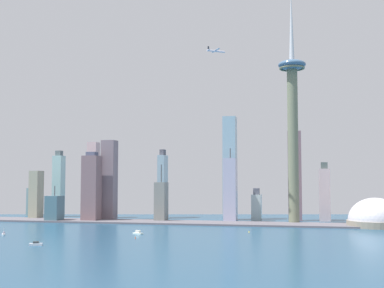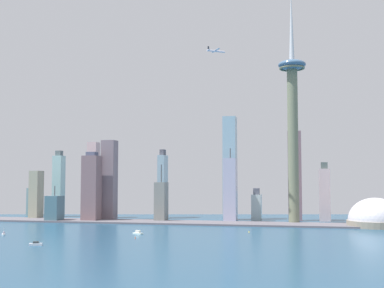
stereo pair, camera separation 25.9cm
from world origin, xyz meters
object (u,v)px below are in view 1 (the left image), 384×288
(boat_3, at_px, (4,234))
(boat_2, at_px, (138,233))
(skyscraper_4, at_px, (36,195))
(skyscraper_8, at_px, (257,206))
(skyscraper_7, at_px, (109,180))
(skyscraper_11, at_px, (230,190))
(channel_buoy_0, at_px, (249,232))
(skyscraper_12, at_px, (325,194))
(skyscraper_3, at_px, (34,201))
(skyscraper_1, at_px, (54,209))
(observation_tower, at_px, (293,110))
(boat_1, at_px, (36,244))
(skyscraper_0, at_px, (91,188))
(skyscraper_10, at_px, (230,168))
(skyscraper_6, at_px, (161,202))
(airplane, at_px, (216,51))
(skyscraper_9, at_px, (163,186))
(channel_buoy_2, at_px, (135,237))
(stadium_dome, at_px, (376,221))
(skyscraper_2, at_px, (295,176))
(skyscraper_13, at_px, (93,180))
(skyscraper_5, at_px, (59,185))

(boat_3, bearing_deg, boat_2, 63.48)
(skyscraper_4, height_order, skyscraper_8, skyscraper_4)
(skyscraper_7, height_order, skyscraper_11, skyscraper_7)
(skyscraper_4, relative_size, channel_buoy_0, 44.48)
(channel_buoy_0, bearing_deg, skyscraper_12, 63.71)
(skyscraper_3, bearing_deg, skyscraper_12, -1.44)
(skyscraper_1, bearing_deg, observation_tower, 6.59)
(skyscraper_3, xyz_separation_m, boat_1, (232.18, -399.28, -25.90))
(skyscraper_0, relative_size, skyscraper_10, 0.65)
(skyscraper_6, xyz_separation_m, airplane, (100.35, -52.96, 229.99))
(skyscraper_12, xyz_separation_m, boat_2, (-234.52, -256.80, -43.29))
(skyscraper_7, xyz_separation_m, boat_3, (-37.38, -245.89, -65.73))
(skyscraper_4, height_order, skyscraper_9, skyscraper_9)
(skyscraper_7, distance_m, skyscraper_11, 206.35)
(skyscraper_12, relative_size, channel_buoy_2, 34.68)
(skyscraper_1, distance_m, airplane, 362.17)
(skyscraper_4, relative_size, skyscraper_11, 0.70)
(airplane, bearing_deg, skyscraper_1, 143.29)
(observation_tower, bearing_deg, airplane, -151.81)
(stadium_dome, xyz_separation_m, skyscraper_11, (-215.51, 39.55, 42.30))
(skyscraper_1, height_order, skyscraper_4, skyscraper_4)
(skyscraper_1, height_order, skyscraper_11, skyscraper_11)
(skyscraper_2, xyz_separation_m, skyscraper_8, (-61.96, -19.25, -50.65))
(skyscraper_9, bearing_deg, skyscraper_13, -166.75)
(skyscraper_4, height_order, channel_buoy_2, skyscraper_4)
(skyscraper_4, bearing_deg, channel_buoy_0, -20.59)
(skyscraper_7, relative_size, skyscraper_10, 0.77)
(skyscraper_13, bearing_deg, stadium_dome, -8.48)
(skyscraper_0, bearing_deg, skyscraper_2, 14.88)
(skyscraper_3, xyz_separation_m, channel_buoy_0, (431.32, -219.25, -26.67))
(skyscraper_7, height_order, boat_2, skyscraper_7)
(skyscraper_4, bearing_deg, skyscraper_1, -36.94)
(airplane, bearing_deg, channel_buoy_0, -89.49)
(stadium_dome, distance_m, skyscraper_4, 556.57)
(skyscraper_8, bearing_deg, skyscraper_7, -171.85)
(skyscraper_12, bearing_deg, skyscraper_3, 178.56)
(boat_3, distance_m, channel_buoy_2, 169.83)
(observation_tower, xyz_separation_m, channel_buoy_2, (-173.24, -243.47, -175.72))
(skyscraper_4, distance_m, skyscraper_5, 62.59)
(skyscraper_13, xyz_separation_m, airplane, (239.24, -97.58, 194.73))
(boat_2, relative_size, airplane, 0.55)
(skyscraper_3, relative_size, boat_2, 4.04)
(skyscraper_4, xyz_separation_m, skyscraper_7, (133.55, 3.21, 25.52))
(skyscraper_10, bearing_deg, observation_tower, -26.25)
(boat_1, bearing_deg, skyscraper_3, -82.20)
(skyscraper_6, relative_size, boat_1, 6.95)
(skyscraper_10, distance_m, boat_1, 414.04)
(stadium_dome, distance_m, boat_1, 470.99)
(skyscraper_3, distance_m, skyscraper_8, 425.01)
(skyscraper_0, height_order, skyscraper_2, skyscraper_2)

